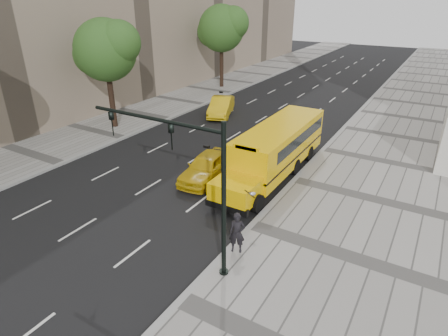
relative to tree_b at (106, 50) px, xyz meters
The scene contains 12 objects.
ground 12.27m from the tree_b, ahead, with size 140.00×140.00×0.00m, color black.
sidewalk_museum 23.31m from the tree_b, ahead, with size 12.00×140.00×0.15m, color gray.
sidewalk_far 6.45m from the tree_b, 109.40° to the right, with size 6.00×140.00×0.15m, color gray.
curb_museum 17.62m from the tree_b, ahead, with size 0.30×140.00×0.15m, color gray.
curb_far 6.86m from the tree_b, 34.81° to the right, with size 0.30×140.00×0.15m, color gray.
tree_b is the anchor object (origin of this frame).
tree_c 17.16m from the tree_b, 89.98° to the left, with size 5.77×5.13×9.20m.
school_bus 15.61m from the tree_b, ahead, with size 2.96×11.56×3.19m.
taxi_near 13.56m from the tree_b, 18.96° to the right, with size 1.91×4.76×1.62m, color gold.
taxi_far 10.91m from the tree_b, 52.90° to the left, with size 1.75×5.03×1.66m, color gold.
pedestrian 19.92m from the tree_b, 29.24° to the right, with size 0.67×0.44×1.85m, color black.
traffic_signal 19.14m from the tree_b, 34.86° to the right, with size 6.18×0.36×6.40m.
Camera 1 is at (12.59, -19.19, 10.17)m, focal length 30.00 mm.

